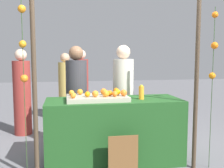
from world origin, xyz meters
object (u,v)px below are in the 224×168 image
at_px(orange_0, 117,92).
at_px(chalkboard_sign, 123,158).
at_px(stall_counter, 114,131).
at_px(juice_bottle, 141,93).
at_px(vendor_right, 123,100).
at_px(orange_1, 115,94).
at_px(vendor_left, 77,102).

xyz_separation_m(orange_0, chalkboard_sign, (-0.03, -0.52, -0.73)).
distance_m(stall_counter, juice_bottle, 0.67).
bearing_deg(vendor_right, chalkboard_sign, -102.67).
height_order(orange_0, chalkboard_sign, orange_0).
relative_size(orange_1, juice_bottle, 0.38).
distance_m(juice_bottle, vendor_left, 1.12).
height_order(stall_counter, vendor_left, vendor_left).
height_order(orange_1, juice_bottle, juice_bottle).
height_order(stall_counter, vendor_right, vendor_right).
xyz_separation_m(stall_counter, orange_0, (0.04, -0.03, 0.55)).
relative_size(stall_counter, chalkboard_sign, 3.36).
height_order(juice_bottle, vendor_right, vendor_right).
bearing_deg(juice_bottle, orange_1, -169.20).
distance_m(orange_0, vendor_left, 0.86).
bearing_deg(stall_counter, juice_bottle, -9.32).
relative_size(orange_1, vendor_right, 0.05).
xyz_separation_m(stall_counter, vendor_left, (-0.49, 0.61, 0.32)).
distance_m(orange_1, vendor_right, 0.84).
bearing_deg(stall_counter, chalkboard_sign, -88.97).
height_order(juice_bottle, chalkboard_sign, juice_bottle).
distance_m(orange_1, vendor_left, 0.91).
xyz_separation_m(orange_0, juice_bottle, (0.34, -0.03, -0.01)).
relative_size(orange_0, vendor_right, 0.05).
relative_size(orange_0, orange_1, 1.11).
xyz_separation_m(juice_bottle, chalkboard_sign, (-0.37, -0.49, -0.73)).
bearing_deg(juice_bottle, chalkboard_sign, -127.10).
xyz_separation_m(stall_counter, orange_1, (-0.01, -0.14, 0.55)).
bearing_deg(juice_bottle, orange_0, 174.28).
xyz_separation_m(orange_1, juice_bottle, (0.39, 0.07, -0.00)).
distance_m(orange_0, juice_bottle, 0.34).
relative_size(stall_counter, orange_1, 24.67).
bearing_deg(orange_0, vendor_right, 70.50).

